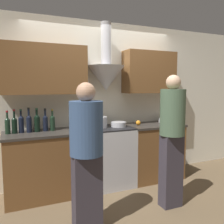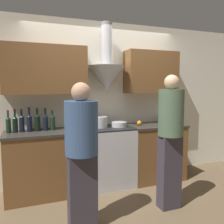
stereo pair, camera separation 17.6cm
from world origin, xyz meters
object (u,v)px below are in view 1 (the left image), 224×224
Objects in this scene: mixing_bowl at (119,124)px; stove_range at (109,156)px; wine_bottle_3 at (29,123)px; wine_bottle_1 at (14,124)px; wine_bottle_6 at (52,122)px; saucepan at (164,120)px; wine_bottle_5 at (45,122)px; stock_pot at (99,122)px; wine_bottle_4 at (37,122)px; person_foreground_right at (172,135)px; wine_bottle_0 at (7,125)px; orange_fruit at (138,123)px; person_foreground_left at (87,151)px; wine_bottle_2 at (21,123)px.

stove_range is at bearing 178.02° from mixing_bowl.
stove_range is at bearing -2.83° from wine_bottle_3.
wine_bottle_1 reaches higher than wine_bottle_6.
wine_bottle_6 is at bearing -179.37° from saucepan.
wine_bottle_5 reaches higher than wine_bottle_6.
wine_bottle_4 is at bearing 179.27° from stock_pot.
saucepan is 1.20m from person_foreground_right.
person_foreground_right is (0.47, -0.94, 0.48)m from stove_range.
wine_bottle_0 reaches higher than mixing_bowl.
orange_fruit is (1.47, -0.07, -0.09)m from wine_bottle_5.
mixing_bowl is 0.14× the size of person_foreground_right.
mixing_bowl is (1.34, -0.06, -0.10)m from wine_bottle_3.
wine_bottle_0 reaches higher than wine_bottle_6.
orange_fruit is 0.05× the size of person_foreground_left.
person_foreground_right is at bearing -92.46° from orange_fruit.
person_foreground_left reaches higher than saucepan.
wine_bottle_2 is 1.44m from mixing_bowl.
stove_range is at bearing 55.68° from person_foreground_left.
wine_bottle_6 is (0.32, 0.01, -0.01)m from wine_bottle_3.
wine_bottle_5 is at bearing 175.98° from stove_range.
wine_bottle_2 reaches higher than wine_bottle_0.
saucepan is at bearing 0.63° from wine_bottle_5.
wine_bottle_3 reaches higher than wine_bottle_0.
orange_fruit is at bearing -171.21° from saucepan.
orange_fruit is at bearing -2.37° from wine_bottle_4.
wine_bottle_5 is at bearing -179.37° from saucepan.
wine_bottle_5 is (0.11, -0.00, -0.01)m from wine_bottle_4.
orange_fruit is at bearing -1.60° from wine_bottle_0.
saucepan is (1.94, 0.02, -0.09)m from wine_bottle_6.
mixing_bowl is at bearing -4.16° from wine_bottle_6.
wine_bottle_6 is 1.02m from mixing_bowl.
stove_range is 0.52m from mixing_bowl.
saucepan is (1.08, 0.09, 0.50)m from stove_range.
wine_bottle_2 is 1.36× the size of mixing_bowl.
wine_bottle_1 is 0.19m from wine_bottle_3.
wine_bottle_6 is 1.38m from orange_fruit.
mixing_bowl is 0.15× the size of person_foreground_left.
wine_bottle_0 reaches higher than stock_pot.
stock_pot is at bearing -0.73° from wine_bottle_4.
person_foreground_left reaches higher than wine_bottle_6.
wine_bottle_1 is at bearing -179.22° from wine_bottle_5.
wine_bottle_1 is 1.37× the size of mixing_bowl.
stove_range is at bearing -3.60° from wine_bottle_4.
wine_bottle_4 is at bearing 4.88° from wine_bottle_3.
wine_bottle_0 is 0.20× the size of person_foreground_left.
wine_bottle_5 is at bearing 104.90° from person_foreground_left.
stove_range is at bearing -3.26° from wine_bottle_2.
wine_bottle_4 is 1.77× the size of saucepan.
orange_fruit reaches higher than stove_range.
wine_bottle_5 is at bearing 179.17° from stock_pot.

